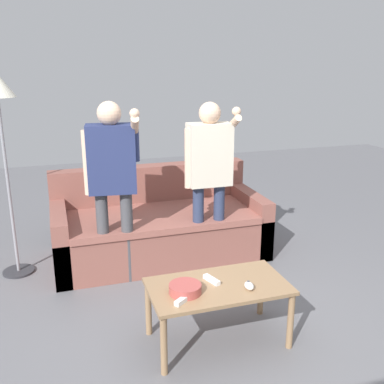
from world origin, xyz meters
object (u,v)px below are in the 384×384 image
(coffee_table, at_px, (218,292))
(game_remote_wand_spare, at_px, (212,280))
(player_left, at_px, (112,173))
(game_remote_nunchuk, at_px, (249,286))
(couch, at_px, (158,226))
(player_right, at_px, (209,167))
(snack_bowl, at_px, (185,289))
(game_remote_wand_far, at_px, (189,287))
(game_remote_wand_near, at_px, (184,299))

(coffee_table, bearing_deg, game_remote_wand_spare, 118.43)
(coffee_table, distance_m, game_remote_wand_spare, 0.09)
(player_left, bearing_deg, game_remote_wand_spare, -64.12)
(player_left, bearing_deg, game_remote_nunchuk, -59.72)
(game_remote_nunchuk, distance_m, game_remote_wand_spare, 0.26)
(couch, relative_size, player_left, 1.29)
(player_right, xyz_separation_m, player_left, (-0.86, -0.02, 0.02))
(coffee_table, relative_size, snack_bowl, 4.44)
(couch, distance_m, game_remote_wand_far, 1.56)
(player_left, height_order, game_remote_wand_near, player_left)
(game_remote_nunchuk, relative_size, game_remote_wand_far, 0.60)
(snack_bowl, height_order, player_right, player_right)
(couch, height_order, game_remote_wand_spare, couch)
(couch, xyz_separation_m, game_remote_wand_near, (-0.23, -1.67, 0.16))
(player_right, bearing_deg, coffee_table, -106.54)
(game_remote_wand_near, height_order, game_remote_wand_spare, same)
(player_left, distance_m, game_remote_wand_near, 1.35)
(player_right, bearing_deg, game_remote_wand_far, -115.84)
(coffee_table, height_order, snack_bowl, snack_bowl)
(game_remote_wand_near, xyz_separation_m, game_remote_wand_far, (0.07, 0.13, 0.00))
(couch, xyz_separation_m, game_remote_wand_spare, (0.02, -1.49, 0.16))
(snack_bowl, bearing_deg, player_right, 63.43)
(game_remote_wand_spare, bearing_deg, game_remote_nunchuk, -40.03)
(game_remote_wand_spare, bearing_deg, couch, 90.60)
(coffee_table, relative_size, player_left, 0.60)
(couch, bearing_deg, game_remote_wand_near, -97.98)
(coffee_table, relative_size, game_remote_nunchuk, 10.66)
(coffee_table, distance_m, game_remote_wand_near, 0.32)
(game_remote_nunchuk, bearing_deg, game_remote_wand_spare, 139.97)
(game_remote_wand_spare, bearing_deg, player_right, 71.28)
(coffee_table, distance_m, player_right, 1.30)
(snack_bowl, xyz_separation_m, game_remote_wand_far, (0.04, 0.04, -0.01))
(player_left, bearing_deg, couch, 43.31)
(player_right, height_order, game_remote_wand_far, player_right)
(coffee_table, bearing_deg, player_right, 73.46)
(game_remote_wand_far, distance_m, game_remote_wand_spare, 0.18)
(snack_bowl, relative_size, player_left, 0.13)
(game_remote_nunchuk, height_order, game_remote_wand_near, game_remote_nunchuk)
(game_remote_wand_near, bearing_deg, player_right, 63.85)
(player_left, bearing_deg, snack_bowl, -75.62)
(player_right, bearing_deg, snack_bowl, -116.57)
(game_remote_wand_near, distance_m, game_remote_wand_spare, 0.31)
(game_remote_wand_near, height_order, game_remote_wand_far, same)
(game_remote_wand_near, relative_size, game_remote_wand_far, 1.03)
(couch, bearing_deg, game_remote_nunchuk, -82.59)
(game_remote_nunchuk, xyz_separation_m, player_left, (-0.70, 1.20, 0.53))
(player_right, distance_m, player_left, 0.86)
(snack_bowl, distance_m, game_remote_wand_near, 0.10)
(game_remote_nunchuk, relative_size, player_left, 0.06)
(game_remote_wand_far, bearing_deg, coffee_table, -0.77)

